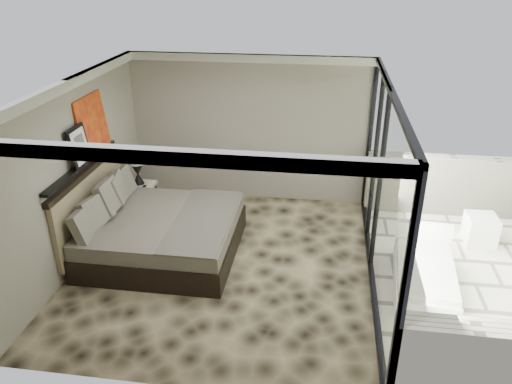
# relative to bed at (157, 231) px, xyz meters

# --- Properties ---
(floor) EXTENTS (5.00, 5.00, 0.00)m
(floor) POSITION_rel_bed_xyz_m (1.14, -0.21, -0.38)
(floor) COLOR black
(floor) RESTS_ON ground
(ceiling) EXTENTS (4.50, 5.00, 0.02)m
(ceiling) POSITION_rel_bed_xyz_m (1.14, -0.21, 2.41)
(ceiling) COLOR silver
(ceiling) RESTS_ON back_wall
(back_wall) EXTENTS (4.50, 0.02, 2.80)m
(back_wall) POSITION_rel_bed_xyz_m (1.14, 2.28, 1.02)
(back_wall) COLOR gray
(back_wall) RESTS_ON floor
(left_wall) EXTENTS (0.02, 5.00, 2.80)m
(left_wall) POSITION_rel_bed_xyz_m (-1.10, -0.21, 1.02)
(left_wall) COLOR gray
(left_wall) RESTS_ON floor
(glass_wall) EXTENTS (0.08, 5.00, 2.80)m
(glass_wall) POSITION_rel_bed_xyz_m (3.39, -0.21, 1.02)
(glass_wall) COLOR white
(glass_wall) RESTS_ON floor
(terrace_slab) EXTENTS (3.00, 5.00, 0.12)m
(terrace_slab) POSITION_rel_bed_xyz_m (4.89, -0.21, -0.44)
(terrace_slab) COLOR beige
(terrace_slab) RESTS_ON ground
(picture_ledge) EXTENTS (0.12, 2.20, 0.05)m
(picture_ledge) POSITION_rel_bed_xyz_m (-1.04, -0.11, 1.12)
(picture_ledge) COLOR black
(picture_ledge) RESTS_ON left_wall
(bed) EXTENTS (2.36, 2.28, 1.31)m
(bed) POSITION_rel_bed_xyz_m (0.00, 0.00, 0.00)
(bed) COLOR black
(bed) RESTS_ON floor
(nightstand) EXTENTS (0.58, 0.58, 0.51)m
(nightstand) POSITION_rel_bed_xyz_m (-0.78, 1.39, -0.12)
(nightstand) COLOR black
(nightstand) RESTS_ON floor
(table_lamp) EXTENTS (0.36, 0.36, 0.67)m
(table_lamp) POSITION_rel_bed_xyz_m (-0.82, 1.45, 0.56)
(table_lamp) COLOR black
(table_lamp) RESTS_ON nightstand
(abstract_canvas) EXTENTS (0.13, 0.90, 0.90)m
(abstract_canvas) POSITION_rel_bed_xyz_m (-1.05, 0.43, 1.59)
(abstract_canvas) COLOR #A43E0E
(abstract_canvas) RESTS_ON picture_ledge
(framed_print) EXTENTS (0.11, 0.50, 0.60)m
(framed_print) POSITION_rel_bed_xyz_m (-1.00, -0.17, 1.44)
(framed_print) COLOR black
(framed_print) RESTS_ON picture_ledge
(ottoman) EXTENTS (0.49, 0.49, 0.48)m
(ottoman) POSITION_rel_bed_xyz_m (5.23, 1.08, -0.14)
(ottoman) COLOR white
(ottoman) RESTS_ON terrace_slab
(lounger) EXTENTS (0.98, 1.73, 0.65)m
(lounger) POSITION_rel_bed_xyz_m (4.11, -0.34, -0.18)
(lounger) COLOR white
(lounger) RESTS_ON terrace_slab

